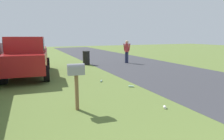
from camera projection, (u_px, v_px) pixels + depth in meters
The scene contains 8 objects.
road_asphalt at pixel (213, 84), 8.27m from camera, with size 60.00×6.28×0.01m, color #38383D.
mailbox at pixel (76, 73), 5.27m from camera, with size 0.26×0.50×1.36m.
pickup_truck at pixel (28, 56), 9.84m from camera, with size 5.36×2.51×2.09m.
trash_bin at pixel (86, 58), 13.96m from camera, with size 0.54×0.54×1.02m.
pedestrian at pixel (127, 50), 14.73m from camera, with size 0.33×0.50×1.78m.
litter_bottle_far_scatter at pixel (101, 81), 8.78m from camera, with size 0.07×0.07×0.22m, color #B2D8BF.
litter_bottle_midfield_a at pixel (131, 86), 7.86m from camera, with size 0.07×0.07×0.22m, color #B2D8BF.
litter_cup_midfield_b at pixel (165, 107), 5.54m from camera, with size 0.08×0.08×0.10m, color white.
Camera 1 is at (0.52, 2.18, 2.12)m, focal length 29.93 mm.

